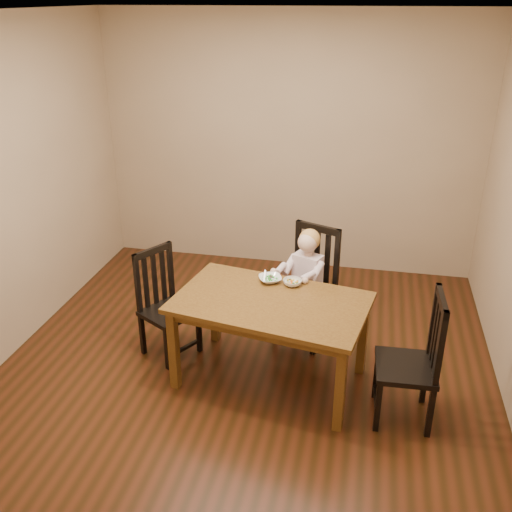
% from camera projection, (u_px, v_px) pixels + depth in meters
% --- Properties ---
extents(room, '(4.01, 4.01, 2.71)m').
position_uv_depth(room, '(247.00, 210.00, 4.21)').
color(room, '#421D0E').
rests_on(room, ground).
extents(dining_table, '(1.56, 1.09, 0.71)m').
position_uv_depth(dining_table, '(271.00, 310.00, 4.30)').
color(dining_table, '#482C10').
rests_on(dining_table, room).
extents(chair_child, '(0.57, 0.56, 1.02)m').
position_uv_depth(chair_child, '(309.00, 287.00, 4.95)').
color(chair_child, black).
rests_on(chair_child, room).
extents(chair_left, '(0.53, 0.54, 0.93)m').
position_uv_depth(chair_left, '(165.00, 305.00, 4.75)').
color(chair_left, black).
rests_on(chair_left, room).
extents(chair_right, '(0.43, 0.45, 1.00)m').
position_uv_depth(chair_right, '(414.00, 361.00, 3.96)').
color(chair_right, black).
rests_on(chair_right, room).
extents(toddler, '(0.44, 0.48, 0.54)m').
position_uv_depth(toddler, '(306.00, 275.00, 4.85)').
color(toddler, beige).
rests_on(toddler, chair_child).
extents(bowl_peas, '(0.23, 0.23, 0.04)m').
position_uv_depth(bowl_peas, '(270.00, 279.00, 4.54)').
color(bowl_peas, white).
rests_on(bowl_peas, dining_table).
extents(bowl_veg, '(0.19, 0.19, 0.05)m').
position_uv_depth(bowl_veg, '(292.00, 282.00, 4.48)').
color(bowl_veg, white).
rests_on(bowl_veg, dining_table).
extents(fork, '(0.03, 0.12, 0.05)m').
position_uv_depth(fork, '(265.00, 277.00, 4.53)').
color(fork, silver).
rests_on(fork, bowl_peas).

